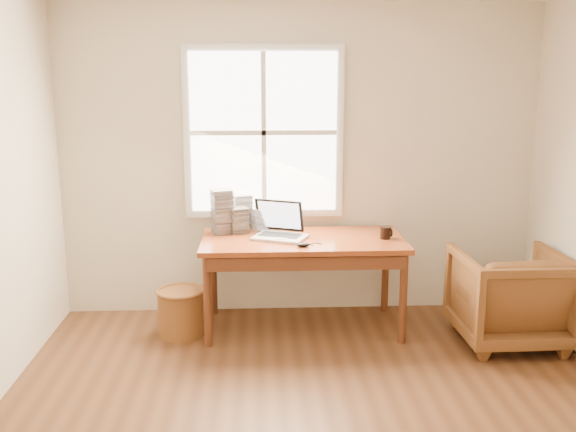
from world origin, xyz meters
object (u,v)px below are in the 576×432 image
laptop (280,219)px  coffee_mug (385,233)px  cd_stack_a (243,212)px  desk (303,241)px  wicker_stool (181,313)px  armchair (509,297)px

laptop → coffee_mug: (0.83, -0.03, -0.11)m
laptop → cd_stack_a: laptop is taller
desk → cd_stack_a: (-0.48, 0.35, 0.16)m
wicker_stool → laptop: size_ratio=0.81×
laptop → armchair: bearing=11.6°
laptop → coffee_mug: 0.84m
wicker_stool → cd_stack_a: bearing=42.9°
coffee_mug → cd_stack_a: cd_stack_a is taller
armchair → wicker_stool: armchair is taller
wicker_stool → desk: bearing=5.9°
desk → cd_stack_a: bearing=143.8°
desk → armchair: size_ratio=2.00×
wicker_stool → coffee_mug: (1.62, 0.06, 0.62)m
desk → wicker_stool: (-0.97, -0.10, -0.55)m
armchair → desk: bearing=-14.1°
laptop → cd_stack_a: (-0.30, 0.36, -0.01)m
desk → cd_stack_a: size_ratio=5.56×
desk → cd_stack_a: 0.62m
desk → laptop: (-0.18, -0.01, 0.18)m
coffee_mug → armchair: bearing=-39.1°
desk → wicker_stool: desk is taller
armchair → wicker_stool: 2.54m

